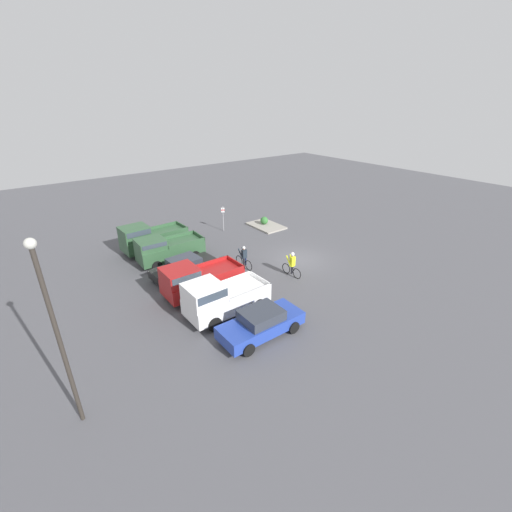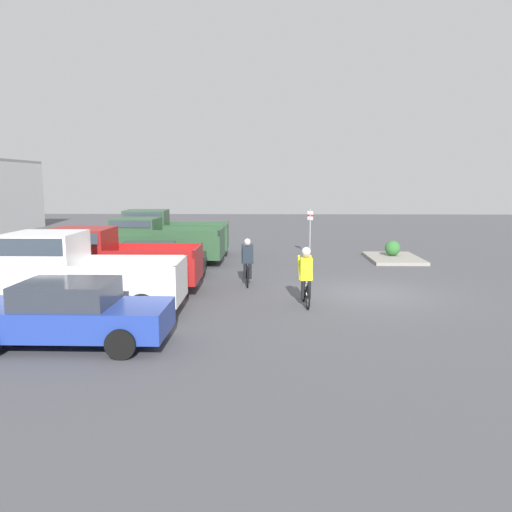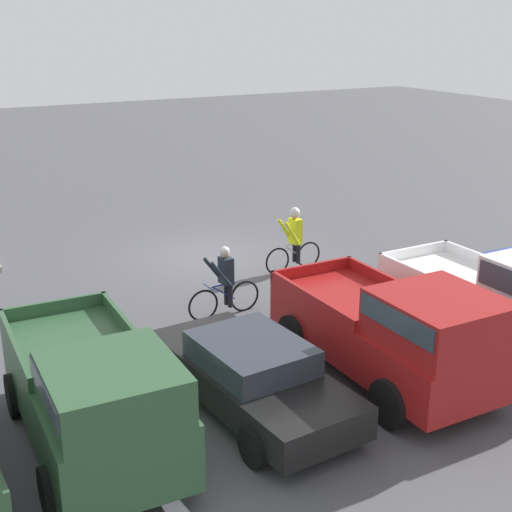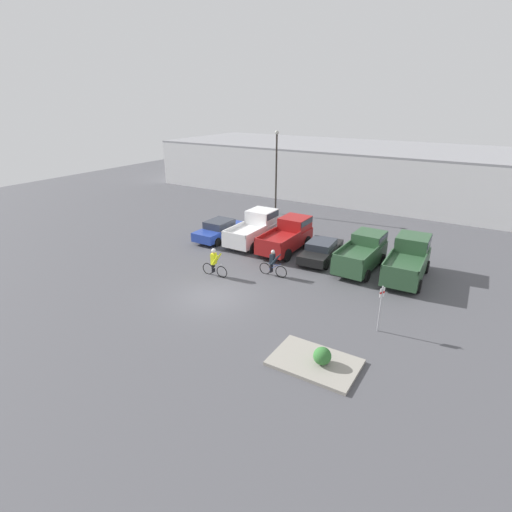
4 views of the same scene
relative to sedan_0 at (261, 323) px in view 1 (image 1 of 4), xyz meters
The scene contains 13 objects.
ground_plane 9.75m from the sedan_0, 55.80° to the right, with size 80.00×80.00×0.00m, color #4C4C51.
sedan_0 is the anchor object (origin of this frame).
pickup_truck_0 2.93m from the sedan_0, 15.30° to the left, with size 2.32×4.85×2.32m.
pickup_truck_1 5.66m from the sedan_0, ahead, with size 2.28×5.02×2.17m.
sedan_1 8.40m from the sedan_0, ahead, with size 2.26×4.70×1.33m.
pickup_truck_2 11.22m from the sedan_0, ahead, with size 2.30×4.93×2.10m.
pickup_truck_3 13.99m from the sedan_0, ahead, with size 2.43×5.21×2.30m.
cyclist_0 7.93m from the sedan_0, 28.99° to the right, with size 1.88×0.47×1.71m.
cyclist_1 6.93m from the sedan_0, 55.97° to the right, with size 1.80×0.47×1.82m.
fire_lane_sign 15.79m from the sedan_0, 25.25° to the right, with size 0.16×0.27×2.35m.
lamppost 9.46m from the sedan_0, 89.33° to the left, with size 0.36×0.36×7.58m.
curb_island 16.64m from the sedan_0, 39.74° to the right, with size 3.55×2.39×0.15m, color gray.
shrub 16.88m from the sedan_0, 39.10° to the right, with size 0.74×0.74×0.74m.
Camera 1 is at (-16.91, 17.10, 11.36)m, focal length 24.00 mm.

